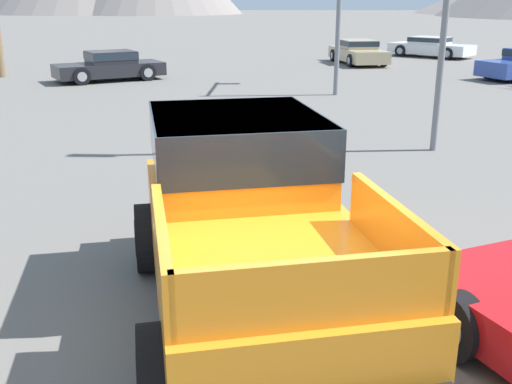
{
  "coord_description": "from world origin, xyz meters",
  "views": [
    {
      "loc": [
        0.04,
        -5.56,
        3.23
      ],
      "look_at": [
        -0.25,
        1.03,
        1.08
      ],
      "focal_mm": 42.0,
      "sensor_mm": 36.0,
      "label": 1
    }
  ],
  "objects_px": {
    "orange_pickup_truck": "(246,208)",
    "parked_car_white": "(431,47)",
    "parked_car_dark": "(110,65)",
    "parked_car_tan": "(358,52)"
  },
  "relations": [
    {
      "from": "parked_car_white",
      "to": "parked_car_tan",
      "type": "relative_size",
      "value": 0.97
    },
    {
      "from": "parked_car_dark",
      "to": "parked_car_tan",
      "type": "xyz_separation_m",
      "value": [
        10.83,
        6.94,
        0.0
      ]
    },
    {
      "from": "parked_car_tan",
      "to": "orange_pickup_truck",
      "type": "bearing_deg",
      "value": 68.14
    },
    {
      "from": "parked_car_white",
      "to": "parked_car_dark",
      "type": "distance_m",
      "value": 18.76
    },
    {
      "from": "parked_car_white",
      "to": "parked_car_dark",
      "type": "height_order",
      "value": "parked_car_dark"
    },
    {
      "from": "orange_pickup_truck",
      "to": "parked_car_white",
      "type": "bearing_deg",
      "value": 59.64
    },
    {
      "from": "parked_car_tan",
      "to": "parked_car_white",
      "type": "bearing_deg",
      "value": -152.42
    },
    {
      "from": "orange_pickup_truck",
      "to": "parked_car_dark",
      "type": "xyz_separation_m",
      "value": [
        -6.63,
        18.44,
        -0.52
      ]
    },
    {
      "from": "parked_car_white",
      "to": "parked_car_tan",
      "type": "distance_m",
      "value": 5.93
    },
    {
      "from": "parked_car_dark",
      "to": "orange_pickup_truck",
      "type": "bearing_deg",
      "value": 168.12
    }
  ]
}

